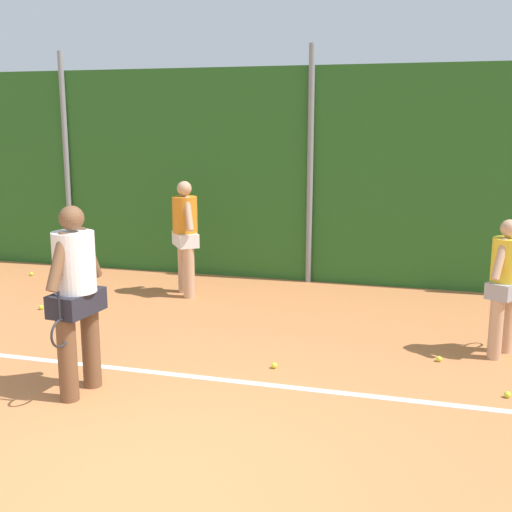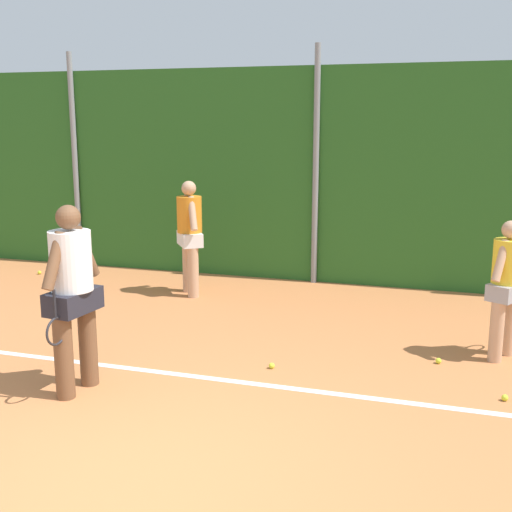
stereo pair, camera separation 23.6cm
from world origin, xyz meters
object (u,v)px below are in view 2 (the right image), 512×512
(player_backcourt_far, at_px, (190,231))
(tennis_ball_5, at_px, (438,361))
(tennis_ball_1, at_px, (39,272))
(tennis_ball_0, at_px, (46,306))
(player_foreground_near, at_px, (72,289))
(tennis_ball_6, at_px, (272,366))
(player_midcourt, at_px, (507,282))
(tennis_ball_4, at_px, (505,398))

(player_backcourt_far, height_order, tennis_ball_5, player_backcourt_far)
(tennis_ball_5, bearing_deg, tennis_ball_1, 161.17)
(tennis_ball_0, xyz_separation_m, tennis_ball_1, (-1.38, 1.78, 0.00))
(player_foreground_near, height_order, tennis_ball_5, player_foreground_near)
(player_foreground_near, bearing_deg, tennis_ball_1, -133.68)
(tennis_ball_0, height_order, tennis_ball_6, same)
(tennis_ball_1, bearing_deg, player_backcourt_far, -8.02)
(player_midcourt, height_order, tennis_ball_6, player_midcourt)
(player_backcourt_far, bearing_deg, tennis_ball_0, 91.58)
(tennis_ball_1, bearing_deg, tennis_ball_0, -52.24)
(player_backcourt_far, height_order, tennis_ball_1, player_backcourt_far)
(player_backcourt_far, xyz_separation_m, tennis_ball_4, (4.52, -2.78, -0.98))
(tennis_ball_1, height_order, tennis_ball_6, same)
(player_backcourt_far, height_order, tennis_ball_4, player_backcourt_far)
(player_backcourt_far, relative_size, tennis_ball_5, 27.29)
(tennis_ball_1, distance_m, tennis_ball_4, 8.30)
(player_backcourt_far, height_order, tennis_ball_0, player_backcourt_far)
(tennis_ball_4, xyz_separation_m, tennis_ball_6, (-2.43, 0.14, 0.00))
(tennis_ball_0, bearing_deg, player_midcourt, -1.71)
(tennis_ball_4, xyz_separation_m, tennis_ball_5, (-0.66, 0.84, 0.00))
(tennis_ball_4, bearing_deg, tennis_ball_5, 128.05)
(tennis_ball_1, distance_m, tennis_ball_5, 7.39)
(player_foreground_near, relative_size, tennis_ball_4, 29.04)
(player_backcourt_far, relative_size, tennis_ball_4, 27.29)
(player_midcourt, xyz_separation_m, tennis_ball_6, (-2.46, -1.12, -0.87))
(tennis_ball_4, bearing_deg, player_midcourt, 88.57)
(player_midcourt, bearing_deg, tennis_ball_4, -152.75)
(player_foreground_near, bearing_deg, tennis_ball_6, 130.90)
(tennis_ball_4, bearing_deg, player_backcourt_far, 148.37)
(player_midcourt, xyz_separation_m, tennis_ball_4, (-0.03, -1.26, -0.87))
(player_backcourt_far, xyz_separation_m, tennis_ball_5, (3.86, -1.94, -0.98))
(player_foreground_near, xyz_separation_m, player_backcourt_far, (-0.36, 3.81, -0.06))
(player_midcourt, distance_m, player_backcourt_far, 4.80)
(tennis_ball_1, bearing_deg, tennis_ball_4, -22.86)
(tennis_ball_0, distance_m, tennis_ball_5, 5.64)
(player_backcourt_far, relative_size, tennis_ball_0, 27.29)
(player_midcourt, distance_m, tennis_ball_0, 6.36)
(player_backcourt_far, bearing_deg, player_midcourt, -144.42)
(player_foreground_near, height_order, tennis_ball_6, player_foreground_near)
(player_midcourt, distance_m, tennis_ball_6, 2.84)
(player_foreground_near, height_order, tennis_ball_1, player_foreground_near)
(tennis_ball_4, height_order, tennis_ball_6, same)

